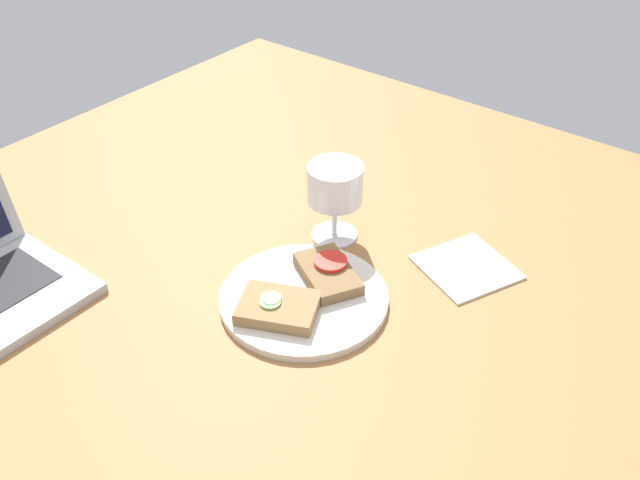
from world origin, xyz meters
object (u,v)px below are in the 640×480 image
at_px(wine_glass, 335,187).
at_px(sandwich_with_cucumber, 278,307).
at_px(plate, 304,298).
at_px(sandwich_with_tomato, 328,272).
at_px(napkin, 466,267).

bearing_deg(wine_glass, sandwich_with_cucumber, -164.19).
distance_m(plate, wine_glass, 0.19).
bearing_deg(sandwich_with_cucumber, plate, -5.03).
distance_m(sandwich_with_tomato, napkin, 0.21).
distance_m(wine_glass, napkin, 0.23).
relative_size(sandwich_with_cucumber, napkin, 1.02).
xyz_separation_m(sandwich_with_cucumber, napkin, (0.26, -0.15, -0.02)).
bearing_deg(napkin, sandwich_with_tomato, 138.16).
relative_size(sandwich_with_tomato, wine_glass, 1.01).
xyz_separation_m(wine_glass, napkin, (0.06, -0.21, -0.09)).
distance_m(sandwich_with_cucumber, sandwich_with_tomato, 0.10).
bearing_deg(wine_glass, napkin, -74.71).
bearing_deg(sandwich_with_tomato, sandwich_with_cucumber, 175.51).
xyz_separation_m(sandwich_with_tomato, napkin, (0.16, -0.14, -0.02)).
bearing_deg(napkin, plate, 145.30).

